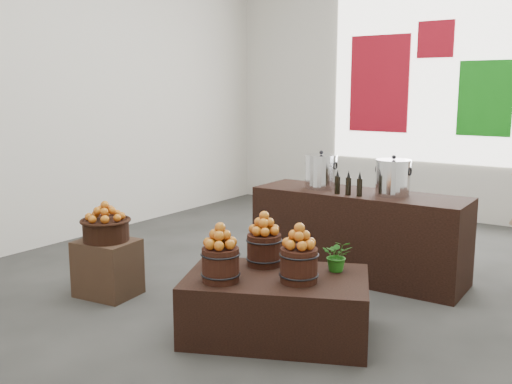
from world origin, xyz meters
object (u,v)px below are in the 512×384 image
Objects in this scene: crate at (108,268)px; display_table at (276,305)px; counter at (358,234)px; stock_pot_left at (321,172)px; wicker_basket at (106,231)px; stock_pot_center at (393,179)px.

crate is 0.38× the size of display_table.
stock_pot_left is (-0.42, -0.01, 0.58)m from counter.
display_table is 4.19× the size of stock_pot_left.
crate is 1.70m from display_table.
wicker_basket is at bearing 160.02° from display_table.
counter is at bearing 68.47° from display_table.
display_table is 1.82m from stock_pot_center.
stock_pot_left reaches higher than display_table.
display_table is (1.69, 0.13, -0.36)m from wicker_basket.
display_table is 0.65× the size of counter.
crate is at bearing 0.00° from wicker_basket.
crate is at bearing -124.26° from stock_pot_left.
crate is 1.25× the size of wicker_basket.
stock_pot_center reaches higher than counter.
wicker_basket reaches higher than display_table.
crate is at bearing -133.45° from counter.
counter is (1.61, 1.76, 0.17)m from crate.
stock_pot_center is at bearing 42.26° from crate.
stock_pot_center is (1.94, 1.76, 0.75)m from crate.
crate is at bearing 160.02° from display_table.
crate is 2.39m from counter.
stock_pot_left is at bearing 82.82° from display_table.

